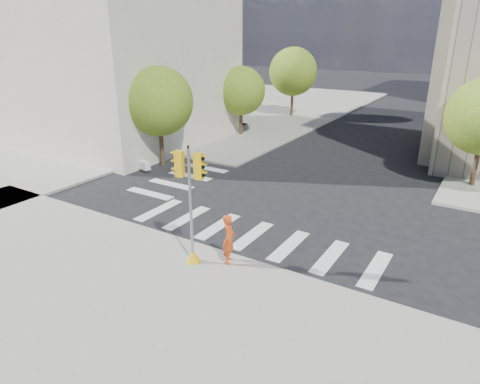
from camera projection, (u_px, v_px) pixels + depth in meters
name	position (u px, v px, depth m)	size (l,w,h in m)	color
ground	(275.00, 220.00, 20.30)	(160.00, 160.00, 0.00)	black
sidewalk_near	(87.00, 362.00, 11.52)	(30.00, 14.00, 0.15)	gray
sidewalk_far_left	(226.00, 105.00, 50.78)	(28.00, 40.00, 0.15)	gray
classical_building	(101.00, 57.00, 34.21)	(19.00, 15.00, 12.70)	beige
tree_lw_near	(159.00, 101.00, 27.15)	(4.40, 4.40, 6.41)	#382616
tree_lw_mid	(241.00, 91.00, 35.26)	(4.00, 4.00, 5.77)	#382616
tree_lw_far	(293.00, 72.00, 42.94)	(4.80, 4.80, 6.95)	#382616
traffic_signal	(191.00, 215.00, 15.67)	(1.08, 0.56, 4.57)	#DCA90B
photographer	(229.00, 239.00, 16.00)	(0.71, 0.47, 1.95)	#DB4714
planter_wall	(125.00, 157.00, 28.94)	(6.00, 0.40, 0.50)	white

